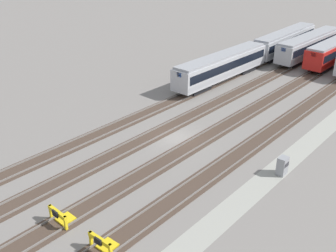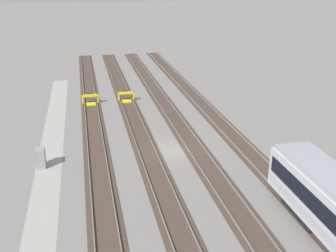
{
  "view_description": "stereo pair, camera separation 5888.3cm",
  "coord_description": "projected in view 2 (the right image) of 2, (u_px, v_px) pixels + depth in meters",
  "views": [
    {
      "loc": [
        -26.44,
        -22.04,
        18.13
      ],
      "look_at": [
        -1.35,
        0.0,
        1.8
      ],
      "focal_mm": 42.0,
      "sensor_mm": 36.0,
      "label": 1
    },
    {
      "loc": [
        30.37,
        -6.99,
        14.39
      ],
      "look_at": [
        -1.35,
        0.0,
        1.8
      ],
      "focal_mm": 42.0,
      "sensor_mm": 36.0,
      "label": 2
    }
  ],
  "objects": [
    {
      "name": "rail_track_nearest",
      "position": [
        97.0,
        157.0,
        32.95
      ],
      "size": [
        90.0,
        2.24,
        0.21
      ],
      "color": "#47382D",
      "rests_on": "ground"
    },
    {
      "name": "ground_plane",
      "position": [
        171.0,
        151.0,
        34.26
      ],
      "size": [
        400.0,
        400.0,
        0.0
      ],
      "primitive_type": "plane",
      "color": "gray"
    },
    {
      "name": "bumper_stop_near_inner_track",
      "position": [
        126.0,
        97.0,
        47.32
      ],
      "size": [
        1.36,
        2.0,
        1.22
      ],
      "color": "yellow",
      "rests_on": "ground"
    },
    {
      "name": "rail_track_far_inner",
      "position": [
        240.0,
        144.0,
        35.52
      ],
      "size": [
        90.0,
        2.24,
        0.21
      ],
      "color": "#47382D",
      "rests_on": "ground"
    },
    {
      "name": "bumper_stop_nearest_track",
      "position": [
        91.0,
        100.0,
        46.29
      ],
      "size": [
        1.38,
        2.01,
        1.22
      ],
      "color": "yellow",
      "rests_on": "ground"
    },
    {
      "name": "service_walkway",
      "position": [
        50.0,
        162.0,
        32.2
      ],
      "size": [
        54.0,
        2.0,
        0.01
      ],
      "primitive_type": "cube",
      "color": "#9E9E93",
      "rests_on": "ground"
    },
    {
      "name": "rail_track_middle",
      "position": [
        195.0,
        148.0,
        34.67
      ],
      "size": [
        90.0,
        2.24,
        0.21
      ],
      "color": "#47382D",
      "rests_on": "ground"
    },
    {
      "name": "electrical_cabinet",
      "position": [
        41.0,
        158.0,
        31.07
      ],
      "size": [
        0.9,
        0.73,
        1.6
      ],
      "color": "gray",
      "rests_on": "ground"
    },
    {
      "name": "rail_track_near_inner",
      "position": [
        147.0,
        152.0,
        33.81
      ],
      "size": [
        90.0,
        2.24,
        0.21
      ],
      "color": "#47382D",
      "rests_on": "ground"
    }
  ]
}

